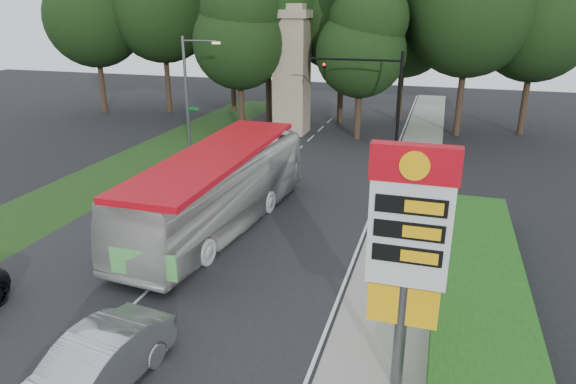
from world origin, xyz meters
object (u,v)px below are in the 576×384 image
(traffic_signal_mast, at_px, (379,91))
(streetlight_signs, at_px, (189,90))
(transit_bus, at_px, (218,190))
(sedan_silver, at_px, (93,368))
(monument, at_px, (292,70))
(gas_station_pylon, at_px, (408,239))

(traffic_signal_mast, xyz_separation_m, streetlight_signs, (-12.67, -1.99, -0.23))
(transit_bus, xyz_separation_m, sedan_silver, (1.34, -11.20, -1.00))
(streetlight_signs, distance_m, sedan_silver, 24.46)
(traffic_signal_mast, xyz_separation_m, sedan_silver, (-4.18, -24.64, -3.83))
(monument, xyz_separation_m, transit_bus, (2.16, -19.45, -3.26))
(gas_station_pylon, distance_m, sedan_silver, 8.90)
(gas_station_pylon, distance_m, traffic_signal_mast, 22.29)
(monument, height_order, transit_bus, monument)
(traffic_signal_mast, relative_size, streetlight_signs, 0.90)
(gas_station_pylon, distance_m, transit_bus, 12.72)
(gas_station_pylon, relative_size, monument, 0.68)
(streetlight_signs, relative_size, monument, 0.80)
(streetlight_signs, bearing_deg, transit_bus, -58.04)
(gas_station_pylon, relative_size, traffic_signal_mast, 0.95)
(traffic_signal_mast, bearing_deg, gas_station_pylon, -80.91)
(streetlight_signs, xyz_separation_m, transit_bus, (7.15, -11.46, -2.59))
(gas_station_pylon, xyz_separation_m, streetlight_signs, (-16.19, 20.01, -0.01))
(gas_station_pylon, distance_m, streetlight_signs, 25.74)
(transit_bus, bearing_deg, gas_station_pylon, -37.76)
(monument, distance_m, sedan_silver, 31.14)
(transit_bus, bearing_deg, streetlight_signs, 127.63)
(gas_station_pylon, bearing_deg, streetlight_signs, 128.96)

